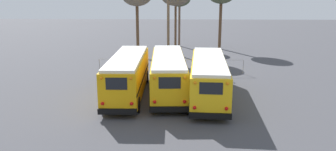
# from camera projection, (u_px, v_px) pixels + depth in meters

# --- Properties ---
(ground_plane) EXTENTS (160.00, 160.00, 0.00)m
(ground_plane) POSITION_uv_depth(u_px,v_px,m) (168.00, 96.00, 25.10)
(ground_plane) COLOR #424247
(school_bus_0) EXTENTS (2.70, 10.42, 3.08)m
(school_bus_0) POSITION_uv_depth(u_px,v_px,m) (128.00, 74.00, 24.82)
(school_bus_0) COLOR #E5A00C
(school_bus_0) RESTS_ON ground
(school_bus_1) EXTENTS (3.10, 10.86, 2.99)m
(school_bus_1) POSITION_uv_depth(u_px,v_px,m) (168.00, 73.00, 25.44)
(school_bus_1) COLOR #EAAA0F
(school_bus_1) RESTS_ON ground
(school_bus_2) EXTENTS (3.17, 10.94, 2.96)m
(school_bus_2) POSITION_uv_depth(u_px,v_px,m) (209.00, 76.00, 24.33)
(school_bus_2) COLOR yellow
(school_bus_2) RESTS_ON ground
(utility_pole) EXTENTS (1.80, 0.30, 9.33)m
(utility_pole) POSITION_uv_depth(u_px,v_px,m) (168.00, 19.00, 37.02)
(utility_pole) COLOR brown
(utility_pole) RESTS_ON ground
(fence_line) EXTENTS (14.15, 0.06, 1.42)m
(fence_line) POSITION_uv_depth(u_px,v_px,m) (171.00, 64.00, 31.94)
(fence_line) COLOR #939399
(fence_line) RESTS_ON ground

